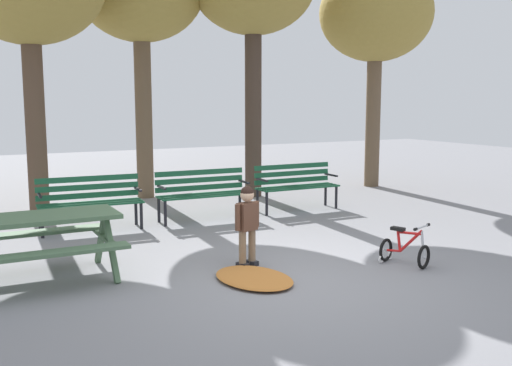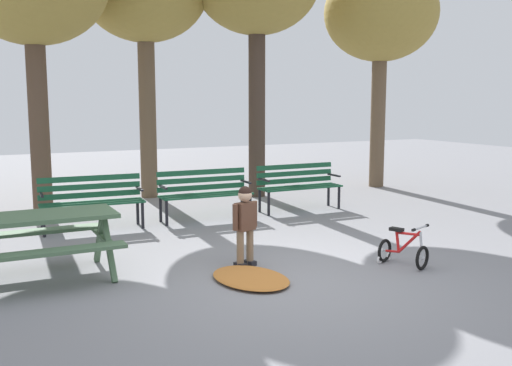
{
  "view_description": "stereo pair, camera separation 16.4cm",
  "coord_description": "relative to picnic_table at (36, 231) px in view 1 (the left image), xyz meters",
  "views": [
    {
      "loc": [
        -3.44,
        -5.59,
        2.07
      ],
      "look_at": [
        0.54,
        1.96,
        0.85
      ],
      "focal_mm": 41.51,
      "sensor_mm": 36.0,
      "label": 1
    },
    {
      "loc": [
        -3.3,
        -5.66,
        2.07
      ],
      "look_at": [
        0.54,
        1.96,
        0.85
      ],
      "focal_mm": 41.51,
      "sensor_mm": 36.0,
      "label": 2
    }
  ],
  "objects": [
    {
      "name": "ground",
      "position": [
        2.59,
        -1.34,
        -0.59
      ],
      "size": [
        36.0,
        36.0,
        0.0
      ],
      "primitive_type": "plane",
      "color": "gray"
    },
    {
      "name": "picnic_table",
      "position": [
        0.0,
        0.0,
        0.0
      ],
      "size": [
        1.8,
        1.34,
        0.79
      ],
      "color": "#4C6B4C",
      "rests_on": "ground"
    },
    {
      "name": "park_bench_far_left",
      "position": [
        1.12,
        2.43,
        -0.08
      ],
      "size": [
        1.62,
        0.54,
        0.85
      ],
      "color": "#195133",
      "rests_on": "ground"
    },
    {
      "name": "park_bench_left",
      "position": [
        3.02,
        2.37,
        -0.08
      ],
      "size": [
        1.61,
        0.51,
        0.85
      ],
      "color": "#195133",
      "rests_on": "ground"
    },
    {
      "name": "park_bench_right",
      "position": [
        4.92,
        2.41,
        -0.08
      ],
      "size": [
        1.6,
        0.47,
        0.85
      ],
      "color": "#195133",
      "rests_on": "ground"
    },
    {
      "name": "child_standing",
      "position": [
        2.39,
        -0.56,
        -0.0
      ],
      "size": [
        0.37,
        0.22,
        1.01
      ],
      "color": "#7F664C",
      "rests_on": "ground"
    },
    {
      "name": "kids_bicycle",
      "position": [
        4.15,
        -1.43,
        -0.39
      ],
      "size": [
        0.52,
        0.63,
        0.54
      ],
      "color": "black",
      "rests_on": "ground"
    },
    {
      "name": "leaf_pile",
      "position": [
        2.19,
        -1.12,
        -0.56
      ],
      "size": [
        0.91,
        1.19,
        0.07
      ],
      "primitive_type": "ellipsoid",
      "rotation": [
        0.0,
        0.0,
        1.71
      ],
      "color": "#B26B2D",
      "rests_on": "ground"
    },
    {
      "name": "tree_far_right",
      "position": [
        8.12,
        4.16,
        3.36
      ],
      "size": [
        2.6,
        2.6,
        5.11
      ],
      "color": "brown",
      "rests_on": "ground"
    }
  ]
}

